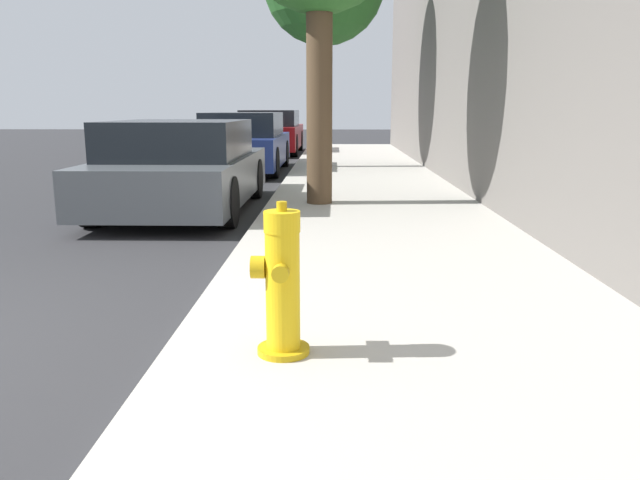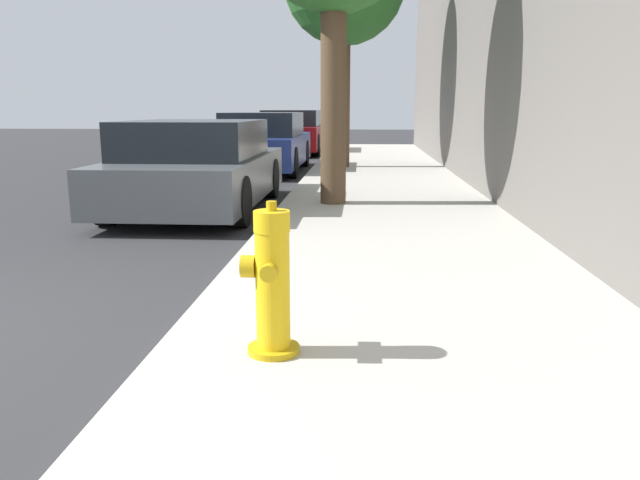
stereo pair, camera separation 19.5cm
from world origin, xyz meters
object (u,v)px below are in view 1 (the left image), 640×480
parked_car_mid (245,143)px  parked_car_far (271,132)px  parked_car_near (183,167)px  fire_hydrant (282,285)px

parked_car_mid → parked_car_far: size_ratio=0.94×
parked_car_mid → parked_car_far: 5.89m
parked_car_far → parked_car_mid: bearing=-90.0°
parked_car_near → parked_car_mid: bearing=89.1°
parked_car_mid → parked_car_far: (-0.00, 5.89, 0.02)m
fire_hydrant → parked_car_mid: size_ratio=0.19×
fire_hydrant → parked_car_mid: parked_car_mid is taller
fire_hydrant → parked_car_far: size_ratio=0.18×
fire_hydrant → parked_car_far: (-1.76, 16.85, 0.16)m
parked_car_near → parked_car_mid: size_ratio=0.96×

